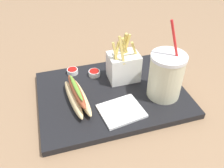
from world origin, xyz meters
name	(u,v)px	position (x,y,z in m)	size (l,w,h in m)	color
ground_plane	(112,98)	(0.00, 0.00, -0.01)	(2.40, 2.40, 0.02)	#8C6B4C
food_tray	(112,94)	(0.00, 0.00, 0.01)	(0.45, 0.34, 0.02)	black
soda_cup	(166,76)	(0.15, -0.06, 0.09)	(0.10, 0.10, 0.24)	beige
fries_basket	(123,66)	(0.06, 0.06, 0.07)	(0.10, 0.08, 0.17)	white
hot_dog_1	(77,96)	(-0.11, -0.02, 0.04)	(0.07, 0.18, 0.06)	#E5C689
ketchup_cup_1	(73,71)	(-0.10, 0.13, 0.03)	(0.04, 0.04, 0.02)	white
ketchup_cup_2	(94,73)	(-0.03, 0.10, 0.03)	(0.04, 0.04, 0.02)	white
napkin_stack	(121,111)	(0.00, -0.09, 0.02)	(0.12, 0.10, 0.01)	white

